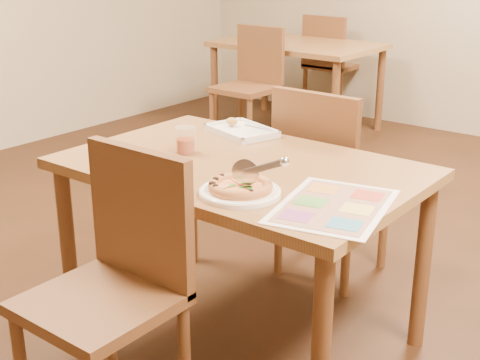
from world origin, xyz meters
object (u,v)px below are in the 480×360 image
Objects in this scene: bg_chair_near at (253,72)px; glass_tumbler at (186,142)px; bg_chair_far at (328,54)px; menu at (333,206)px; plate at (240,192)px; pizza_cutter at (258,169)px; pizza at (240,186)px; appetizer_tray at (241,131)px; chair_near at (121,258)px; dining_table at (240,185)px; bg_table at (297,53)px; chair_far at (324,163)px.

bg_chair_near is 2.61m from glass_tumbler.
bg_chair_far reaches higher than menu.
pizza_cutter is (0.05, 0.03, 0.08)m from plate.
pizza is 0.63× the size of appetizer_tray.
dining_table is at bearing 90.00° from chair_near.
chair_near and bg_chair_far have the same top height.
bg_chair_far is 1.77× the size of plate.
bg_chair_far is 4.05m from menu.
plate is at bearing -162.02° from menu.
chair_near is at bearing -147.70° from pizza_cutter.
bg_chair_far reaches higher than dining_table.
chair_near reaches higher than pizza.
pizza is (1.80, -3.05, 0.11)m from bg_table.
chair_far is 2.88× the size of pizza_cutter.
chair_near is 1.40× the size of appetizer_tray.
dining_table is at bearing -60.26° from bg_table.
chair_near is at bearing -119.85° from plate.
plate is at bearing 116.82° from bg_chair_far.
plate is (0.20, -0.26, 0.09)m from dining_table.
plate is 0.60× the size of menu.
bg_chair_near is at bearing 131.55° from menu.
bg_table is 3.54m from pizza.
bg_chair_far is 3.99m from pizza_cutter.
bg_chair_near is 2.31m from appetizer_tray.
pizza is (-0.00, 0.01, 0.02)m from plate.
menu is at bearing 41.92° from chair_near.
bg_table is 6.13× the size of pizza.
dining_table is at bearing 161.86° from menu.
glass_tumbler is at bearing -64.47° from bg_table.
chair_near is at bearing -60.26° from bg_chair_near.
bg_table is at bearing 125.23° from menu.
plate is 0.10m from pizza_cutter.
bg_chair_near is 4.63× the size of glass_tumbler.
menu is (0.49, 0.44, 0.16)m from chair_near.
pizza_cutter is 0.49× the size of appetizer_tray.
plate is at bearing -62.94° from pizza.
chair_near and bg_chair_near have the same top height.
chair_far is 0.89m from pizza.
pizza is at bearing -53.74° from bg_chair_near.
chair_near reaches higher than glass_tumbler.
bg_chair_near is 3.06m from pizza_cutter.
pizza_cutter is 1.61× the size of glass_tumbler.
chair_far reaches higher than appetizer_tray.
menu is at bearing -54.77° from bg_table.
bg_chair_far is (0.00, 1.10, 0.00)m from bg_chair_near.
bg_table is at bearing 115.53° from glass_tumbler.
pizza_cutter is 0.54m from glass_tumbler.
chair_near is at bearing -74.66° from appetizer_tray.
glass_tumbler reaches higher than appetizer_tray.
glass_tumbler is at bearing 68.05° from chair_far.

